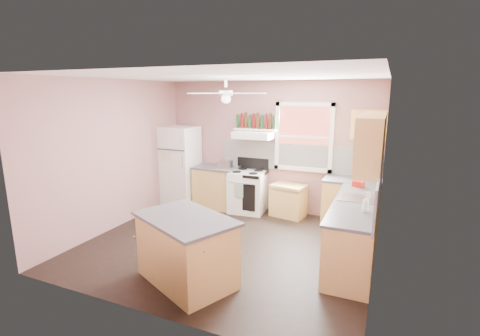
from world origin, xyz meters
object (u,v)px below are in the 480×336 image
at_px(cart, 288,200).
at_px(island, 187,251).
at_px(stove, 248,192).
at_px(toaster, 225,164).
at_px(refrigerator, 180,166).

height_order(cart, island, island).
distance_m(cart, island, 3.01).
bearing_deg(cart, stove, -166.26).
bearing_deg(stove, toaster, -177.63).
relative_size(refrigerator, toaster, 6.19).
relative_size(refrigerator, island, 1.38).
bearing_deg(cart, island, -90.58).
bearing_deg(refrigerator, island, -56.01).
xyz_separation_m(toaster, cart, (1.35, 0.12, -0.66)).
distance_m(toaster, stove, 0.75).
distance_m(refrigerator, toaster, 1.12).
height_order(toaster, cart, toaster).
bearing_deg(toaster, island, -73.89).
bearing_deg(stove, refrigerator, 177.61).
xyz_separation_m(refrigerator, cart, (2.46, 0.13, -0.54)).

